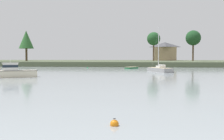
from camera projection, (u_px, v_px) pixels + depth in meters
far_shore_bank at (126, 63)px, 102.61m from camera, size 200.99×54.14×1.42m
sailboat_grey at (160, 71)px, 51.61m from camera, size 4.87×7.12×9.16m
dinghy_green at (131, 68)px, 65.68m from camera, size 3.40×3.86×0.62m
cruiser_cream at (9, 74)px, 37.36m from camera, size 7.12×4.88×3.43m
mooring_buoy_green at (88, 68)px, 68.85m from camera, size 0.42×0.42×0.47m
mooring_buoy_orange at (114, 124)px, 11.07m from camera, size 0.36×0.36×0.42m
shore_tree_center_left at (193, 38)px, 99.00m from camera, size 5.55×5.55×11.26m
shore_tree_right at (26, 40)px, 96.04m from camera, size 5.22×5.22×10.90m
shore_tree_far_left at (154, 39)px, 101.45m from camera, size 4.99×4.99×10.85m
cottage_eastern at (165, 51)px, 112.89m from camera, size 9.63×8.16×7.67m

